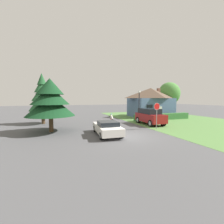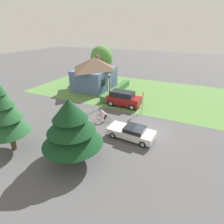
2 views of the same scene
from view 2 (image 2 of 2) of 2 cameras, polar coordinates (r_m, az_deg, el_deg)
ground_plane at (r=18.10m, az=10.98°, el=-6.64°), size 140.00×140.00×0.00m
grass_verge_right at (r=29.31m, az=9.41°, el=6.36°), size 16.00×36.00×0.01m
cottage_house at (r=30.51m, az=-5.74°, el=12.64°), size 7.64×5.94×5.29m
hedge_row at (r=28.46m, az=1.49°, el=7.13°), size 9.62×0.90×0.97m
sedan_left_lane at (r=16.73m, az=6.40°, el=-6.58°), size 2.12×4.50×1.28m
cyclist at (r=19.61m, az=-2.81°, el=-1.07°), size 0.44×1.79×1.48m
parked_suv_right at (r=23.48m, az=3.81°, el=4.40°), size 2.11×4.48×2.02m
stop_sign at (r=21.29m, az=10.03°, el=4.58°), size 0.75×0.08×2.82m
street_lamp at (r=23.09m, az=-0.86°, el=9.18°), size 0.33×0.33×4.42m
conifer_tall_near at (r=13.13m, az=-13.20°, el=-4.24°), size 4.62×4.62×5.21m
conifer_tall_far at (r=16.17m, az=-31.78°, el=-0.10°), size 3.35×3.35×6.52m
deciduous_tree_right at (r=35.64m, az=-3.40°, el=17.29°), size 4.32×4.32×6.64m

